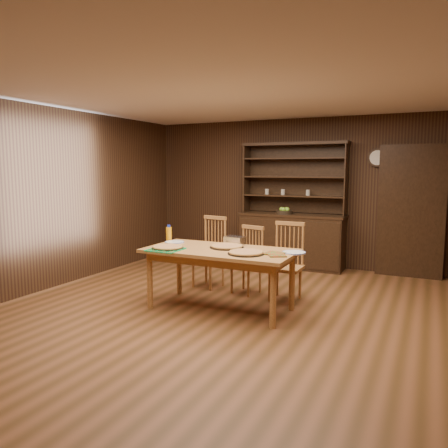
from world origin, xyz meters
The scene contains 20 objects.
floor centered at (0.00, 0.00, 0.00)m, with size 6.00×6.00×0.00m, color brown.
room_shell centered at (0.00, 0.00, 1.58)m, with size 6.00×6.00×6.00m.
china_hutch centered at (0.00, 2.75, 0.60)m, with size 1.84×0.52×2.17m.
doorway centered at (1.90, 2.90, 1.05)m, with size 1.00×0.18×2.10m, color #321E10.
wall_clock centered at (1.35, 2.96, 1.90)m, with size 0.30×0.05×0.30m.
dining_table centered at (-0.10, 0.09, 0.66)m, with size 1.82×0.91×0.75m.
chair_left centered at (-0.70, 1.02, 0.55)m, with size 0.49×0.47×1.03m.
chair_center centered at (-0.07, 0.94, 0.49)m, with size 0.46×0.45×0.93m.
chair_right centered at (0.51, 0.87, 0.54)m, with size 0.42×0.40×1.02m.
pizza_left centered at (-0.70, -0.15, 0.77)m, with size 0.39×0.39×0.04m.
pizza_right centered at (0.30, -0.06, 0.77)m, with size 0.42×0.42×0.04m.
pizza_center centered at (-0.07, 0.21, 0.77)m, with size 0.42×0.42×0.04m.
cooling_rack centered at (-0.67, -0.24, 0.76)m, with size 0.37×0.37×0.02m, color #0DAE55, non-canonical shape.
plate_left centered at (-0.85, 0.25, 0.76)m, with size 0.26×0.26×0.02m.
plate_right centered at (0.78, 0.24, 0.76)m, with size 0.27×0.27×0.02m.
foil_dish centered at (-0.09, 0.50, 0.80)m, with size 0.25×0.18×0.10m, color white.
juice_bottle centered at (-1.01, 0.37, 0.85)m, with size 0.08×0.08×0.21m.
pot_holder_a centered at (0.66, 0.00, 0.76)m, with size 0.19×0.19×0.01m, color #A81613.
pot_holder_b centered at (0.60, 0.08, 0.76)m, with size 0.21×0.21×0.02m, color #A81613.
fruit_bowl centered at (-0.13, 2.69, 0.98)m, with size 0.29×0.29×0.12m.
Camera 1 is at (2.20, -4.60, 1.72)m, focal length 35.00 mm.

